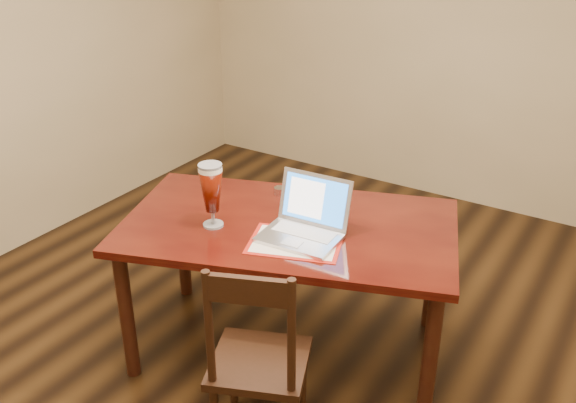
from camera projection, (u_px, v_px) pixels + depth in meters
The scene contains 4 objects.
ground at pixel (282, 380), 3.21m from camera, with size 5.00×5.00×0.00m, color black.
room_shell at pixel (280, 21), 2.44m from camera, with size 4.51×5.01×2.71m.
dining_table at pixel (286, 237), 3.14m from camera, with size 1.81×1.38×1.07m.
dining_chair at pixel (258, 362), 2.66m from camera, with size 0.51×0.50×0.94m.
Camera 1 is at (1.35, -2.10, 2.21)m, focal length 40.00 mm.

